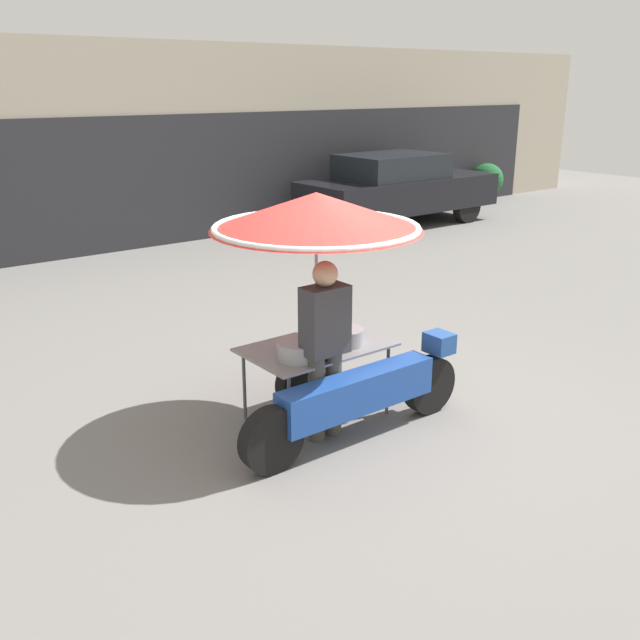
% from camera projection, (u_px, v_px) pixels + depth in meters
% --- Properties ---
extents(ground_plane, '(36.00, 36.00, 0.00)m').
position_uv_depth(ground_plane, '(369.00, 418.00, 6.37)').
color(ground_plane, slate).
extents(shopfront_building, '(28.00, 2.06, 3.56)m').
position_uv_depth(shopfront_building, '(38.00, 148.00, 12.35)').
color(shopfront_building, '#B2A893').
rests_on(shopfront_building, ground).
extents(vendor_motorcycle_cart, '(2.24, 1.77, 2.00)m').
position_uv_depth(vendor_motorcycle_cart, '(322.00, 251.00, 5.87)').
color(vendor_motorcycle_cart, black).
rests_on(vendor_motorcycle_cart, ground).
extents(vendor_person, '(0.38, 0.22, 1.52)m').
position_uv_depth(vendor_person, '(325.00, 342.00, 5.77)').
color(vendor_person, '#4C473D').
rests_on(vendor_person, ground).
extents(parked_car, '(4.34, 1.66, 1.47)m').
position_uv_depth(parked_car, '(397.00, 188.00, 14.75)').
color(parked_car, black).
rests_on(parked_car, ground).
extents(potted_plant, '(0.81, 0.81, 0.96)m').
position_uv_depth(potted_plant, '(487.00, 181.00, 17.71)').
color(potted_plant, gray).
rests_on(potted_plant, ground).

